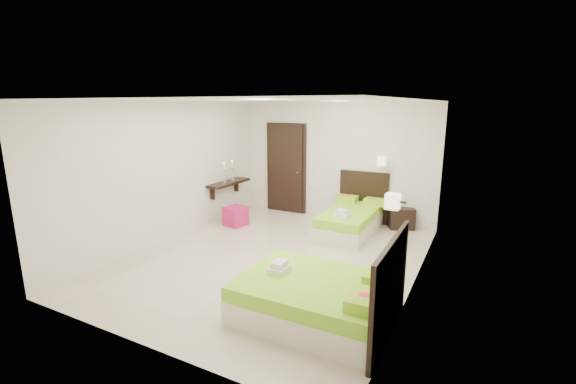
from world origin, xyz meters
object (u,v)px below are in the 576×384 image
at_px(bed_double, 322,297).
at_px(ottoman, 236,216).
at_px(nightstand, 401,217).
at_px(bed_single, 352,219).

xyz_separation_m(bed_double, ottoman, (-3.06, 2.56, -0.07)).
distance_m(nightstand, ottoman, 3.50).
bearing_deg(bed_double, nightstand, 88.30).
height_order(bed_single, ottoman, bed_single).
height_order(bed_single, nightstand, bed_single).
relative_size(bed_single, ottoman, 4.41).
distance_m(bed_double, nightstand, 4.03).
xyz_separation_m(bed_single, nightstand, (0.83, 0.74, -0.05)).
bearing_deg(nightstand, bed_double, -116.00).
distance_m(bed_single, nightstand, 1.12).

